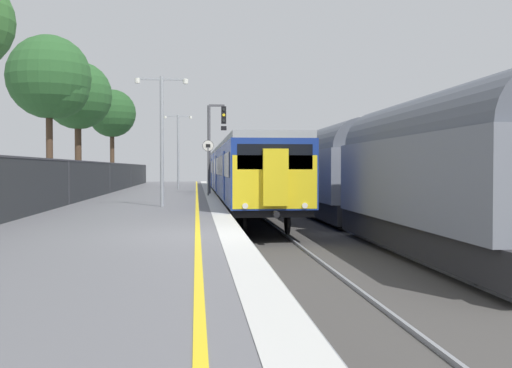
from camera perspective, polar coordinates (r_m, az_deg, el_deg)
The scene contains 10 objects.
ground at distance 13.89m, azimuth 7.12°, elevation -7.09°, with size 17.40×110.00×1.21m.
commuter_train_at_platform at distance 38.85m, azimuth -1.90°, elevation 1.18°, with size 2.83×39.54×3.81m.
freight_train_adjacent_track at distance 29.74m, azimuth 7.03°, elevation 1.31°, with size 2.60×38.23×4.38m.
signal_gantry at distance 35.54m, azimuth -3.95°, elevation 4.27°, with size 1.10×0.24×5.12m.
speed_limit_sign at distance 32.85m, azimuth -4.46°, elevation 2.18°, with size 0.59×0.08×2.95m.
platform_lamp_mid at distance 23.64m, azimuth -8.72°, elevation 5.09°, with size 2.00×0.20×4.93m.
platform_lamp_far at distance 44.53m, azimuth -7.23°, elevation 3.62°, with size 2.00×0.20×5.29m.
background_tree_left at distance 35.26m, azimuth -18.41°, elevation 9.10°, with size 4.48×4.48×8.61m.
background_tree_right at distance 53.78m, azimuth -13.13°, elevation 6.26°, with size 4.02×4.02×8.13m.
background_tree_back at distance 40.78m, azimuth -16.13°, elevation 7.73°, with size 4.29×4.29×8.22m.
Camera 1 is at (-0.38, -13.40, 1.45)m, focal length 43.21 mm.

